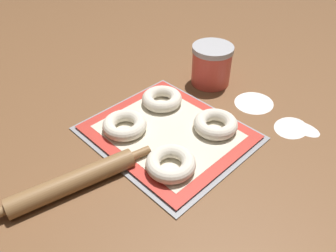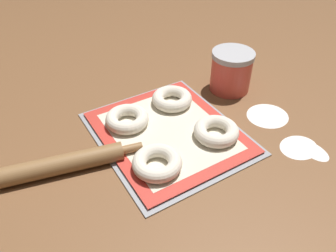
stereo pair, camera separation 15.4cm
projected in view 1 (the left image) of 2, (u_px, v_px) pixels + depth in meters
The scene contains 12 objects.
ground_plane at pixel (161, 134), 0.88m from camera, with size 2.80×2.80×0.00m, color brown.
baking_tray at pixel (168, 133), 0.87m from camera, with size 0.41×0.35×0.01m.
baking_mat at pixel (168, 131), 0.87m from camera, with size 0.38×0.33×0.00m.
bagel_front_left at pixel (125, 125), 0.86m from camera, with size 0.12×0.12×0.03m.
bagel_front_right at pixel (171, 163), 0.75m from camera, with size 0.12×0.12×0.03m.
bagel_back_left at pixel (162, 99), 0.95m from camera, with size 0.12×0.12×0.03m.
bagel_back_right at pixel (216, 124), 0.86m from camera, with size 0.12×0.12×0.03m.
flour_canister at pixel (211, 65), 1.04m from camera, with size 0.13×0.13×0.13m.
rolling_pin at pixel (73, 181), 0.72m from camera, with size 0.11×0.38×0.05m.
flour_patch_near at pixel (305, 129), 0.89m from camera, with size 0.09×0.05×0.00m.
flour_patch_far at pixel (254, 103), 0.99m from camera, with size 0.11×0.12×0.00m.
flour_patch_side at pixel (291, 127), 0.89m from camera, with size 0.09×0.10×0.00m.
Camera 1 is at (0.48, -0.45, 0.57)m, focal length 35.00 mm.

